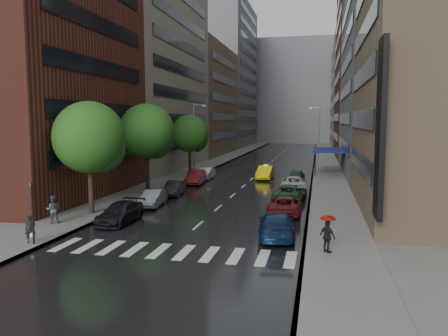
# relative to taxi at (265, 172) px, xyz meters

# --- Properties ---
(ground) EXTENTS (220.00, 220.00, 0.00)m
(ground) POSITION_rel_taxi_xyz_m (-1.61, -28.19, -0.80)
(ground) COLOR gray
(ground) RESTS_ON ground
(road) EXTENTS (14.00, 140.00, 0.01)m
(road) POSITION_rel_taxi_xyz_m (-1.61, 21.81, -0.79)
(road) COLOR black
(road) RESTS_ON ground
(sidewalk_left) EXTENTS (4.00, 140.00, 0.15)m
(sidewalk_left) POSITION_rel_taxi_xyz_m (-10.61, 21.81, -0.72)
(sidewalk_left) COLOR gray
(sidewalk_left) RESTS_ON ground
(sidewalk_right) EXTENTS (4.00, 140.00, 0.15)m
(sidewalk_right) POSITION_rel_taxi_xyz_m (7.39, 21.81, -0.72)
(sidewalk_right) COLOR gray
(sidewalk_right) RESTS_ON ground
(crosswalk) EXTENTS (13.15, 2.80, 0.01)m
(crosswalk) POSITION_rel_taxi_xyz_m (-1.41, -30.19, -0.78)
(crosswalk) COLOR silver
(crosswalk) RESTS_ON ground
(buildings_left) EXTENTS (8.00, 108.00, 38.00)m
(buildings_left) POSITION_rel_taxi_xyz_m (-16.61, 30.60, 15.19)
(buildings_left) COLOR maroon
(buildings_left) RESTS_ON ground
(buildings_right) EXTENTS (8.05, 109.10, 36.00)m
(buildings_right) POSITION_rel_taxi_xyz_m (13.39, 28.51, 14.24)
(buildings_right) COLOR #937A5B
(buildings_right) RESTS_ON ground
(building_far) EXTENTS (40.00, 14.00, 32.00)m
(building_far) POSITION_rel_taxi_xyz_m (-1.61, 89.81, 15.20)
(building_far) COLOR slate
(building_far) RESTS_ON ground
(tree_near) EXTENTS (5.27, 5.27, 8.40)m
(tree_near) POSITION_rel_taxi_xyz_m (-10.21, -22.73, 4.95)
(tree_near) COLOR #382619
(tree_near) RESTS_ON ground
(tree_mid) EXTENTS (5.42, 5.42, 8.64)m
(tree_mid) POSITION_rel_taxi_xyz_m (-10.21, -11.87, 5.11)
(tree_mid) COLOR #382619
(tree_mid) RESTS_ON ground
(tree_far) EXTENTS (4.87, 4.87, 7.76)m
(tree_far) POSITION_rel_taxi_xyz_m (-10.21, 2.57, 4.51)
(tree_far) COLOR #382619
(tree_far) RESTS_ON ground
(taxi) EXTENTS (1.80, 4.87, 1.59)m
(taxi) POSITION_rel_taxi_xyz_m (0.00, 0.00, 0.00)
(taxi) COLOR yellow
(taxi) RESTS_ON ground
(parked_cars_left) EXTENTS (2.14, 27.75, 1.57)m
(parked_cars_left) POSITION_rel_taxi_xyz_m (-7.01, -13.35, -0.09)
(parked_cars_left) COLOR black
(parked_cars_left) RESTS_ON ground
(parked_cars_right) EXTENTS (2.95, 29.48, 1.54)m
(parked_cars_right) POSITION_rel_taxi_xyz_m (3.79, -14.68, -0.05)
(parked_cars_right) COLOR #0D203F
(parked_cars_right) RESTS_ON ground
(ped_bag_walker) EXTENTS (0.70, 0.59, 1.56)m
(ped_bag_walker) POSITION_rel_taxi_xyz_m (-9.55, -30.66, 0.10)
(ped_bag_walker) COLOR black
(ped_bag_walker) RESTS_ON sidewalk_left
(ped_black_umbrella) EXTENTS (1.13, 1.04, 2.09)m
(ped_black_umbrella) POSITION_rel_taxi_xyz_m (-11.07, -26.23, 0.58)
(ped_black_umbrella) COLOR #494A4E
(ped_black_umbrella) RESTS_ON sidewalk_left
(ped_red_umbrella) EXTENTS (1.01, 1.00, 2.01)m
(ped_red_umbrella) POSITION_rel_taxi_xyz_m (6.71, -29.08, 0.53)
(ped_red_umbrella) COLOR black
(ped_red_umbrella) RESTS_ON sidewalk_right
(traffic_light) EXTENTS (0.18, 0.15, 3.45)m
(traffic_light) POSITION_rel_taxi_xyz_m (-9.21, -30.89, 1.43)
(traffic_light) COLOR black
(traffic_light) RESTS_ON sidewalk_left
(street_lamp_left) EXTENTS (1.74, 0.22, 9.00)m
(street_lamp_left) POSITION_rel_taxi_xyz_m (-9.33, 1.81, 4.09)
(street_lamp_left) COLOR gray
(street_lamp_left) RESTS_ON sidewalk_left
(street_lamp_right) EXTENTS (1.74, 0.22, 9.00)m
(street_lamp_right) POSITION_rel_taxi_xyz_m (6.11, 16.81, 4.09)
(street_lamp_right) COLOR gray
(street_lamp_right) RESTS_ON sidewalk_right
(awning) EXTENTS (4.00, 8.00, 3.12)m
(awning) POSITION_rel_taxi_xyz_m (7.37, 6.81, 2.34)
(awning) COLOR navy
(awning) RESTS_ON sidewalk_right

